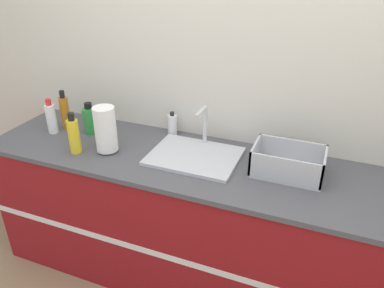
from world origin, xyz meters
name	(u,v)px	position (x,y,z in m)	size (l,w,h in m)	color
wall_back	(217,75)	(0.00, 0.68, 1.30)	(4.97, 0.06, 2.60)	beige
counter_cabinet	(195,222)	(0.00, 0.33, 0.45)	(2.60, 0.68, 0.89)	maroon
sink	(195,154)	(-0.02, 0.36, 0.91)	(0.51, 0.39, 0.26)	silver
paper_towel_roll	(106,130)	(-0.53, 0.24, 1.04)	(0.13, 0.13, 0.28)	#4C4C51
dish_rack	(288,164)	(0.51, 0.38, 0.95)	(0.37, 0.24, 0.15)	#B7BABF
bottle_white_spray	(51,118)	(-1.00, 0.32, 1.00)	(0.06, 0.06, 0.23)	white
bottle_yellow	(74,135)	(-0.70, 0.16, 1.01)	(0.07, 0.07, 0.25)	yellow
bottle_green	(90,120)	(-0.77, 0.42, 0.99)	(0.09, 0.09, 0.21)	#2D8C3D
bottle_amber	(65,112)	(-0.96, 0.41, 1.01)	(0.06, 0.06, 0.27)	#B26B19
soap_dispenser	(172,125)	(-0.26, 0.59, 0.96)	(0.06, 0.06, 0.16)	silver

